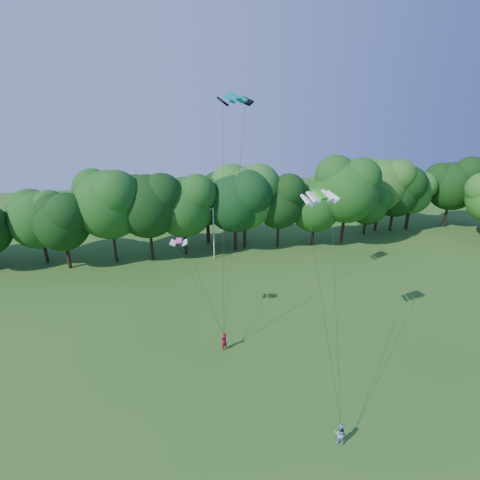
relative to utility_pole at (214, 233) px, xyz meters
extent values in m
plane|color=#265918|center=(-1.37, -32.75, -3.84)|extent=(160.00, 160.00, 0.00)
cylinder|color=#AEAFA6|center=(0.00, 0.00, -0.13)|extent=(0.19, 0.19, 7.42)
cube|color=#AEAFA6|center=(0.00, 0.00, 3.40)|extent=(1.45, 0.48, 0.08)
imported|color=maroon|center=(-2.49, -19.95, -2.92)|extent=(0.80, 0.75, 1.83)
imported|color=#95AECF|center=(3.09, -31.21, -3.06)|extent=(0.95, 0.89, 1.56)
cube|color=#048983|center=(-0.07, -13.89, 17.48)|extent=(3.36, 2.45, 0.62)
cube|color=green|center=(4.69, -22.00, 10.66)|extent=(3.10, 1.90, 0.63)
cube|color=#FF46A7|center=(-5.70, -15.96, 5.50)|extent=(1.68, 1.06, 0.28)
cylinder|color=black|center=(3.55, 2.37, -1.51)|extent=(0.42, 0.42, 4.67)
ellipsoid|color=black|center=(3.55, 2.37, 4.64)|extent=(9.33, 9.33, 10.18)
cylinder|color=black|center=(28.22, 4.91, -1.52)|extent=(0.49, 0.49, 4.63)
ellipsoid|color=#2B591B|center=(28.22, 4.91, 4.58)|extent=(9.26, 9.26, 10.10)
camera|label=1|loc=(-7.50, -47.40, 17.82)|focal=28.00mm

